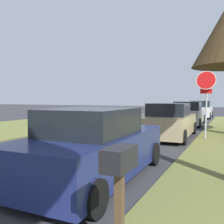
# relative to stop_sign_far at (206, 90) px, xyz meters

# --- Properties ---
(stop_sign_far) EXTENTS (0.81, 0.71, 2.91)m
(stop_sign_far) POSITION_rel_stop_sign_far_xyz_m (0.00, 0.00, 0.00)
(stop_sign_far) COLOR #9EA0A5
(stop_sign_far) RESTS_ON grass_verge_right
(parked_sedan_navy) EXTENTS (2.01, 4.43, 1.57)m
(parked_sedan_navy) POSITION_rel_stop_sign_far_xyz_m (-1.69, -6.62, -1.42)
(parked_sedan_navy) COLOR navy
(parked_sedan_navy) RESTS_ON ground
(parked_sedan_tan) EXTENTS (2.01, 4.43, 1.57)m
(parked_sedan_tan) POSITION_rel_stop_sign_far_xyz_m (-1.54, 0.01, -1.42)
(parked_sedan_tan) COLOR tan
(parked_sedan_tan) RESTS_ON ground
(parked_sedan_silver) EXTENTS (2.01, 4.43, 1.57)m
(parked_sedan_silver) POSITION_rel_stop_sign_far_xyz_m (-1.67, 6.15, -1.42)
(parked_sedan_silver) COLOR #BCBCC1
(parked_sedan_silver) RESTS_ON ground
(parked_sedan_white) EXTENTS (2.01, 4.43, 1.57)m
(parked_sedan_white) POSITION_rel_stop_sign_far_xyz_m (-1.61, 13.15, -1.42)
(parked_sedan_white) COLOR white
(parked_sedan_white) RESTS_ON ground
(curbside_mailbox) EXTENTS (0.22, 0.44, 1.27)m
(curbside_mailbox) POSITION_rel_stop_sign_far_xyz_m (0.05, -9.22, -1.09)
(curbside_mailbox) COLOR brown
(curbside_mailbox) RESTS_ON grass_verge_right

